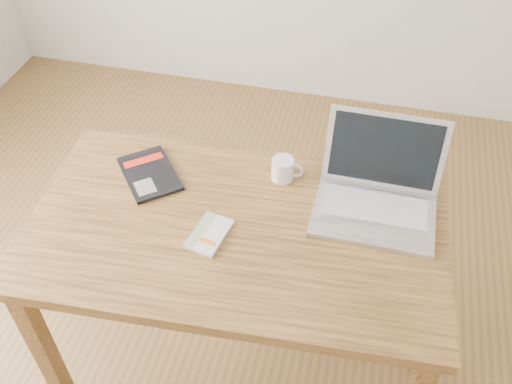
% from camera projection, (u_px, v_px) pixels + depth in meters
% --- Properties ---
extents(room, '(4.04, 4.04, 2.70)m').
position_uv_depth(room, '(197.00, 88.00, 1.25)').
color(room, brown).
rests_on(room, ground).
extents(desk, '(1.35, 0.82, 0.75)m').
position_uv_depth(desk, '(237.00, 244.00, 1.83)').
color(desk, brown).
rests_on(desk, ground).
extents(white_guidebook, '(0.12, 0.17, 0.01)m').
position_uv_depth(white_guidebook, '(209.00, 234.00, 1.74)').
color(white_guidebook, beige).
rests_on(white_guidebook, desk).
extents(black_guidebook, '(0.28, 0.29, 0.01)m').
position_uv_depth(black_guidebook, '(150.00, 174.00, 1.93)').
color(black_guidebook, black).
rests_on(black_guidebook, desk).
extents(laptop, '(0.38, 0.35, 0.26)m').
position_uv_depth(laptop, '(378.00, 192.00, 1.80)').
color(laptop, silver).
rests_on(laptop, desk).
extents(coffee_mug, '(0.11, 0.07, 0.08)m').
position_uv_depth(coffee_mug, '(283.00, 169.00, 1.90)').
color(coffee_mug, white).
rests_on(coffee_mug, desk).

